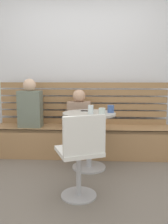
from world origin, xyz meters
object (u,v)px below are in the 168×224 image
Objects in this scene: white_chair at (81,154)px; phone_on_table at (86,111)px; cup_water_clear at (91,110)px; booth_bench at (82,141)px; person_adult at (30,106)px; person_child_left at (79,111)px; cafe_table at (89,130)px; cup_mug_blue at (111,109)px; cup_glass_short at (102,111)px.

phone_on_table is at bearing 89.52° from white_chair.
cup_water_clear is at bearing 83.95° from white_chair.
person_adult reaches higher than booth_bench.
person_adult is at bearing -178.17° from person_child_left.
white_chair is 1.58m from person_adult.
booth_bench is at bearing 16.86° from person_child_left.
person_adult is 5.20× the size of phone_on_table.
person_child_left is 0.66m from cup_water_clear.
person_adult reaches higher than cafe_table.
booth_bench is 0.95m from person_adult.
person_child_left is 4.06× the size of phone_on_table.
white_chair is 0.95m from cup_mug_blue.
cafe_table is at bearing -175.00° from cup_mug_blue.
person_adult reaches higher than person_child_left.
cafe_table reaches higher than booth_bench.
cup_water_clear is 1.16× the size of cup_mug_blue.
cup_water_clear is at bearing -162.52° from phone_on_table.
booth_bench is 0.86m from cup_mug_blue.
person_adult is 1.28× the size of person_child_left.
cafe_table is 1.02× the size of person_adult.
person_adult reaches higher than phone_on_table.
cafe_table is 1.06m from person_adult.
cup_water_clear is 1.38× the size of cup_glass_short.
cup_mug_blue is at bearing 5.00° from cafe_table.
cup_mug_blue is at bearing 68.52° from white_chair.
person_child_left is at bearing 117.18° from cup_glass_short.
cafe_table is at bearing 101.83° from cup_water_clear.
cup_mug_blue reaches higher than booth_bench.
cup_water_clear reaches higher than booth_bench.
person_adult is 0.74m from person_child_left.
cup_glass_short is at bearing -30.23° from person_adult.
person_adult is at bearing 123.35° from white_chair.
cafe_table is 5.29× the size of phone_on_table.
booth_bench is at bearing 2.62° from person_adult.
white_chair is (0.08, -1.33, 0.24)m from booth_bench.
person_adult reaches higher than cup_glass_short.
person_adult is (-0.90, 0.49, 0.25)m from cafe_table.
person_child_left is at bearing 95.11° from white_chair.
white_chair and cup_water_clear have the same top height.
cup_mug_blue reaches higher than cup_glass_short.
phone_on_table is (0.09, -0.38, 0.52)m from booth_bench.
person_adult is 9.09× the size of cup_glass_short.
cup_mug_blue is at bearing 54.05° from cup_glass_short.
cup_water_clear is 0.14m from cup_glass_short.
white_chair is 7.73× the size of cup_water_clear.
cup_mug_blue is 0.20m from cup_glass_short.
cup_mug_blue is 1.19× the size of cup_glass_short.
cup_glass_short is (0.29, -0.66, 0.56)m from booth_bench.
white_chair is at bearing -86.63° from booth_bench.
cup_water_clear is at bearing 169.44° from cup_glass_short.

